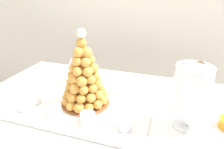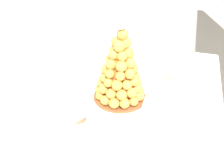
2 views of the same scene
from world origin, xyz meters
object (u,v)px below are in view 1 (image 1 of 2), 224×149
at_px(dessert_cup_centre, 88,119).
at_px(macaron_goblet, 191,90).
at_px(dessert_cup_mid_right, 125,124).
at_px(creme_brulee_ramekin, 32,100).
at_px(serving_tray, 80,109).
at_px(dessert_cup_mid_left, 55,112).
at_px(wine_glass, 75,64).
at_px(croquembouche, 84,77).
at_px(dessert_cup_left, 25,105).

relative_size(dessert_cup_centre, macaron_goblet, 0.22).
bearing_deg(dessert_cup_mid_right, creme_brulee_ramekin, 173.69).
bearing_deg(serving_tray, dessert_cup_mid_left, -131.14).
relative_size(dessert_cup_mid_left, wine_glass, 0.37).
height_order(croquembouche, macaron_goblet, croquembouche).
relative_size(dessert_cup_left, dessert_cup_mid_right, 1.14).
bearing_deg(macaron_goblet, wine_glass, 158.66).
height_order(macaron_goblet, wine_glass, macaron_goblet).
bearing_deg(dessert_cup_mid_left, wine_glass, 103.91).
xyz_separation_m(serving_tray, dessert_cup_mid_left, (-0.08, -0.09, 0.03)).
height_order(dessert_cup_centre, wine_glass, wine_glass).
bearing_deg(creme_brulee_ramekin, croquembouche, 16.15).
bearing_deg(macaron_goblet, dessert_cup_left, -170.88).
distance_m(dessert_cup_left, macaron_goblet, 0.74).
bearing_deg(macaron_goblet, serving_tray, -175.92).
bearing_deg(dessert_cup_left, dessert_cup_mid_right, 0.89).
bearing_deg(dessert_cup_left, wine_glass, 78.94).
bearing_deg(creme_brulee_ramekin, dessert_cup_mid_left, -21.09).
relative_size(creme_brulee_ramekin, macaron_goblet, 0.31).
distance_m(serving_tray, wine_glass, 0.35).
xyz_separation_m(croquembouche, macaron_goblet, (0.47, -0.02, 0.02)).
distance_m(croquembouche, macaron_goblet, 0.47).
relative_size(croquembouche, dessert_cup_centre, 5.93).
relative_size(dessert_cup_left, macaron_goblet, 0.21).
bearing_deg(creme_brulee_ramekin, dessert_cup_centre, -11.43).
distance_m(serving_tray, dessert_cup_mid_right, 0.25).
xyz_separation_m(dessert_cup_mid_left, wine_glass, (-0.09, 0.37, 0.08)).
xyz_separation_m(dessert_cup_mid_right, macaron_goblet, (0.24, 0.11, 0.14)).
bearing_deg(wine_glass, macaron_goblet, -21.34).
height_order(dessert_cup_left, dessert_cup_centre, dessert_cup_left).
relative_size(serving_tray, croquembouche, 1.79).
bearing_deg(croquembouche, creme_brulee_ramekin, -163.85).
xyz_separation_m(dessert_cup_left, dessert_cup_centre, (0.32, -0.01, -0.00)).
bearing_deg(dessert_cup_centre, macaron_goblet, 17.09).
bearing_deg(dessert_cup_mid_right, serving_tray, 162.88).
distance_m(macaron_goblet, wine_glass, 0.70).
height_order(serving_tray, dessert_cup_mid_left, dessert_cup_mid_left).
height_order(dessert_cup_mid_left, dessert_cup_centre, dessert_cup_mid_left).
distance_m(dessert_cup_mid_right, wine_glass, 0.55).
bearing_deg(wine_glass, croquembouche, -52.91).
height_order(serving_tray, creme_brulee_ramekin, creme_brulee_ramekin).
bearing_deg(creme_brulee_ramekin, dessert_cup_left, -76.76).
distance_m(dessert_cup_mid_left, dessert_cup_mid_right, 0.32).
xyz_separation_m(dessert_cup_mid_right, creme_brulee_ramekin, (-0.50, 0.05, -0.01)).
height_order(serving_tray, croquembouche, croquembouche).
bearing_deg(wine_glass, dessert_cup_mid_left, -76.09).
bearing_deg(serving_tray, dessert_cup_left, -161.41).
relative_size(dessert_cup_centre, dessert_cup_mid_right, 1.20).
height_order(serving_tray, wine_glass, wine_glass).
distance_m(dessert_cup_left, creme_brulee_ramekin, 0.07).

